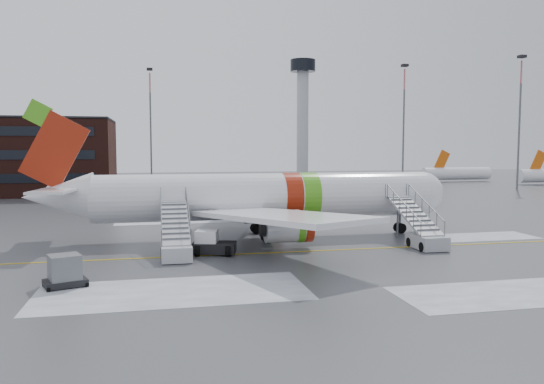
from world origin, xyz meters
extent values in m
plane|color=#494C4F|center=(0.00, 0.00, 0.00)|extent=(260.00, 260.00, 0.00)
cylinder|color=white|center=(2.16, 5.42, 3.50)|extent=(28.00, 3.80, 3.80)
sphere|color=white|center=(16.16, 5.42, 3.50)|extent=(3.80, 3.80, 3.80)
cube|color=black|center=(17.20, 5.42, 4.00)|extent=(1.09, 1.60, 0.97)
cone|color=white|center=(-14.24, 5.42, 3.75)|extent=(5.20, 3.72, 3.72)
cube|color=#9B1F0B|center=(-14.34, 5.42, 7.30)|extent=(5.27, 0.30, 6.09)
cube|color=#52B31C|center=(-15.44, 5.42, 10.10)|extent=(2.16, 0.26, 2.16)
cube|color=white|center=(-14.04, 8.02, 4.40)|extent=(3.07, 4.85, 0.18)
cube|color=white|center=(-14.04, 2.82, 4.40)|extent=(3.07, 4.85, 0.18)
cube|color=white|center=(1.16, 13.92, 2.90)|extent=(10.72, 15.97, 1.13)
cube|color=white|center=(1.16, -3.08, 2.90)|extent=(10.72, 15.97, 1.13)
cylinder|color=white|center=(2.66, 10.62, 1.55)|extent=(3.40, 2.10, 2.10)
cylinder|color=white|center=(2.66, 0.22, 1.55)|extent=(3.40, 2.10, 2.10)
cylinder|color=#595B60|center=(14.16, 5.42, 0.90)|extent=(0.20, 0.20, 1.80)
cylinder|color=black|center=(14.16, 5.42, 0.45)|extent=(0.90, 0.56, 0.90)
cylinder|color=black|center=(1.66, 7.82, 0.45)|extent=(0.90, 0.56, 0.90)
cylinder|color=black|center=(1.66, 3.02, 0.45)|extent=(0.90, 0.56, 0.90)
cube|color=#A3A5AA|center=(12.84, -1.88, 0.55)|extent=(2.00, 3.20, 1.00)
cube|color=#A3A5AA|center=(12.84, 0.22, 2.23)|extent=(1.90, 5.87, 2.52)
cube|color=#A3A5AA|center=(12.84, 3.52, 3.40)|extent=(1.90, 1.40, 0.15)
cylinder|color=#595B60|center=(12.84, 3.12, 1.70)|extent=(0.16, 0.16, 3.40)
cylinder|color=black|center=(11.94, -2.88, 0.35)|extent=(0.25, 0.70, 0.70)
cylinder|color=black|center=(13.74, -0.88, 0.35)|extent=(0.25, 0.70, 0.70)
cube|color=#B6B8BE|center=(-5.57, -1.88, 0.55)|extent=(2.00, 3.20, 1.00)
cube|color=#B6B8BE|center=(-5.57, 0.22, 2.23)|extent=(1.90, 5.87, 2.52)
cube|color=#B6B8BE|center=(-5.57, 3.52, 3.40)|extent=(1.90, 1.40, 0.15)
cylinder|color=#595B60|center=(-5.57, 3.12, 1.70)|extent=(0.16, 0.16, 3.40)
cylinder|color=black|center=(-6.47, -2.88, 0.35)|extent=(0.25, 0.70, 0.70)
cylinder|color=black|center=(-4.67, -0.88, 0.35)|extent=(0.25, 0.70, 0.70)
cube|color=black|center=(-2.88, -0.62, 0.48)|extent=(3.29, 2.30, 0.75)
cube|color=white|center=(-3.40, -0.48, 1.22)|extent=(1.82, 1.82, 0.96)
cube|color=black|center=(-3.40, -0.48, 1.60)|extent=(1.59, 1.66, 0.16)
cylinder|color=black|center=(-4.10, -1.07, 0.37)|extent=(0.50, 0.80, 0.75)
cylinder|color=black|center=(-2.04, -1.61, 0.37)|extent=(0.50, 0.80, 0.75)
cylinder|color=black|center=(-3.72, 0.37, 0.37)|extent=(0.50, 0.80, 0.75)
cylinder|color=black|center=(-1.66, -0.17, 0.37)|extent=(0.50, 0.80, 0.75)
cube|color=black|center=(-11.69, -7.73, 0.24)|extent=(2.54, 2.19, 0.34)
cube|color=slate|center=(-11.69, -7.73, 1.02)|extent=(1.96, 1.90, 1.46)
cylinder|color=black|center=(-12.66, -8.41, 0.15)|extent=(0.26, 0.33, 0.29)
cylinder|color=black|center=(-10.71, -7.05, 0.15)|extent=(0.26, 0.33, 0.29)
cylinder|color=#B2B5BA|center=(30.00, 95.00, 14.00)|extent=(3.00, 3.00, 28.00)
cylinder|color=black|center=(30.00, 95.00, 28.50)|extent=(6.40, 6.40, 3.00)
cylinder|color=#595B60|center=(42.00, 62.00, 9.60)|extent=(0.36, 0.36, 19.20)
cylinder|color=#CC7272|center=(42.00, 62.00, 21.12)|extent=(0.32, 0.32, 4.32)
cube|color=black|center=(42.00, 62.00, 24.00)|extent=(1.20, 1.20, 0.50)
cylinder|color=#595B60|center=(-8.00, 78.00, 9.60)|extent=(0.36, 0.36, 19.20)
cylinder|color=#CC7272|center=(-8.00, 78.00, 21.12)|extent=(0.32, 0.32, 4.32)
cube|color=black|center=(-8.00, 78.00, 24.00)|extent=(1.20, 1.20, 0.50)
cylinder|color=#595B60|center=(58.00, 48.00, 9.60)|extent=(0.36, 0.36, 19.20)
cylinder|color=#CC7272|center=(58.00, 48.00, 21.12)|extent=(0.32, 0.32, 4.32)
cube|color=black|center=(58.00, 48.00, 24.00)|extent=(1.20, 1.20, 0.50)
camera|label=1|loc=(-6.69, -37.54, 7.46)|focal=35.00mm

